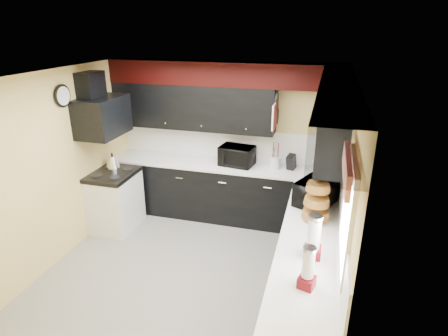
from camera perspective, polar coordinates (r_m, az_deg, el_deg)
name	(u,v)px	position (r m, az deg, el deg)	size (l,w,h in m)	color
ground	(190,269)	(5.12, -5.16, -15.09)	(3.60, 3.60, 0.00)	gray
wall_back	(226,140)	(6.10, 0.36, 4.33)	(3.60, 0.06, 2.50)	#E0C666
wall_right	(344,200)	(4.24, 17.77, -4.66)	(0.06, 3.60, 2.50)	#E0C666
wall_left	(59,167)	(5.38, -23.87, 0.07)	(0.06, 3.60, 2.50)	#E0C666
ceiling	(183,75)	(4.16, -6.32, 13.84)	(3.60, 3.60, 0.06)	white
cab_back	(221,192)	(6.12, -0.39, -3.64)	(3.60, 0.60, 0.90)	black
cab_right	(307,274)	(4.38, 12.59, -15.44)	(0.60, 3.00, 0.90)	black
counter_back	(221,165)	(5.94, -0.41, 0.47)	(3.62, 0.64, 0.04)	white
counter_right	(311,237)	(4.12, 13.12, -10.17)	(0.64, 3.02, 0.04)	white
splash_back	(226,143)	(6.11, 0.34, 3.77)	(3.60, 0.02, 0.50)	white
splash_right	(342,205)	(4.26, 17.55, -5.37)	(0.02, 3.60, 0.50)	white
upper_back	(193,107)	(5.95, -4.78, 9.29)	(2.60, 0.35, 0.70)	black
upper_right	(333,128)	(4.89, 16.25, 5.87)	(0.35, 1.80, 0.70)	black
soffit_back	(223,74)	(5.71, -0.10, 14.19)	(3.60, 0.36, 0.35)	black
soffit_right	(337,103)	(3.72, 16.90, 9.46)	(0.36, 3.24, 0.35)	black
stove	(116,202)	(6.08, -16.18, -4.94)	(0.60, 0.75, 0.86)	white
cooktop	(112,174)	(5.90, -16.63, -0.93)	(0.62, 0.77, 0.06)	black
hood	(103,116)	(5.66, -18.01, 7.49)	(0.50, 0.78, 0.55)	black
hood_duct	(91,86)	(5.66, -19.63, 11.65)	(0.24, 0.40, 0.40)	black
window	(348,213)	(3.30, 18.38, -6.58)	(0.03, 0.86, 0.96)	white
valance	(347,168)	(3.13, 18.22, 0.00)	(0.04, 0.88, 0.20)	red
pan_top	(277,99)	(5.53, 8.05, 10.34)	(0.03, 0.22, 0.40)	black
pan_mid	(275,118)	(5.46, 7.72, 7.52)	(0.03, 0.28, 0.46)	black
pan_low	(277,116)	(5.71, 8.09, 7.82)	(0.03, 0.24, 0.42)	black
cut_board	(274,117)	(5.33, 7.66, 7.74)	(0.03, 0.26, 0.35)	white
baskets	(317,201)	(4.30, 13.94, -4.86)	(0.27, 0.27, 0.50)	brown
clock	(62,96)	(5.33, -23.40, 10.06)	(0.03, 0.30, 0.30)	black
deco_plate	(354,116)	(3.58, 19.19, 7.51)	(0.03, 0.24, 0.24)	white
toaster_oven	(237,156)	(5.84, 1.95, 1.87)	(0.52, 0.43, 0.30)	black
microwave	(317,192)	(4.72, 13.93, -3.60)	(0.56, 0.38, 0.31)	black
utensil_crock	(275,162)	(5.78, 7.80, 0.84)	(0.17, 0.17, 0.18)	silver
knife_block	(291,162)	(5.75, 10.20, 0.87)	(0.11, 0.15, 0.24)	black
kettle	(113,162)	(6.07, -16.60, 0.95)	(0.21, 0.21, 0.19)	silver
dispenser_a	(314,237)	(3.66, 13.52, -10.24)	(0.16, 0.16, 0.42)	maroon
dispenser_b	(308,269)	(3.29, 12.65, -14.84)	(0.13, 0.13, 0.36)	#580405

